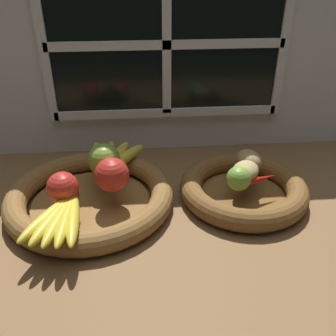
{
  "coord_description": "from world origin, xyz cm",
  "views": [
    {
      "loc": [
        -8.5,
        -72.35,
        50.99
      ],
      "look_at": [
        -2.08,
        0.01,
        9.19
      ],
      "focal_mm": 39.18,
      "sensor_mm": 36.0,
      "label": 1
    }
  ],
  "objects_px": {
    "potato_back": "(249,160)",
    "apple_green_back": "(104,159)",
    "fruit_bowl_left": "(90,196)",
    "fruit_bowl_right": "(243,189)",
    "banana_bunch_back": "(112,157)",
    "potato_large": "(245,171)",
    "chili_pepper": "(257,180)",
    "apple_red_front": "(63,187)",
    "lime_near": "(239,178)",
    "apple_red_right": "(112,175)",
    "banana_bunch_front": "(60,218)"
  },
  "relations": [
    {
      "from": "apple_red_front",
      "to": "banana_bunch_back",
      "type": "height_order",
      "value": "apple_red_front"
    },
    {
      "from": "fruit_bowl_left",
      "to": "potato_large",
      "type": "relative_size",
      "value": 4.94
    },
    {
      "from": "banana_bunch_front",
      "to": "chili_pepper",
      "type": "relative_size",
      "value": 1.58
    },
    {
      "from": "fruit_bowl_left",
      "to": "banana_bunch_back",
      "type": "bearing_deg",
      "value": 66.92
    },
    {
      "from": "apple_red_front",
      "to": "chili_pepper",
      "type": "bearing_deg",
      "value": 3.73
    },
    {
      "from": "apple_red_right",
      "to": "banana_bunch_back",
      "type": "distance_m",
      "value": 0.13
    },
    {
      "from": "fruit_bowl_right",
      "to": "lime_near",
      "type": "xyz_separation_m",
      "value": [
        -0.03,
        -0.04,
        0.06
      ]
    },
    {
      "from": "fruit_bowl_right",
      "to": "apple_red_front",
      "type": "distance_m",
      "value": 0.42
    },
    {
      "from": "apple_red_front",
      "to": "banana_bunch_front",
      "type": "bearing_deg",
      "value": -86.23
    },
    {
      "from": "potato_back",
      "to": "chili_pepper",
      "type": "xyz_separation_m",
      "value": [
        0.0,
        -0.07,
        -0.01
      ]
    },
    {
      "from": "banana_bunch_front",
      "to": "lime_near",
      "type": "relative_size",
      "value": 3.27
    },
    {
      "from": "fruit_bowl_right",
      "to": "potato_large",
      "type": "distance_m",
      "value": 0.05
    },
    {
      "from": "apple_green_back",
      "to": "banana_bunch_front",
      "type": "distance_m",
      "value": 0.2
    },
    {
      "from": "potato_large",
      "to": "banana_bunch_back",
      "type": "bearing_deg",
      "value": 159.97
    },
    {
      "from": "fruit_bowl_left",
      "to": "apple_red_right",
      "type": "xyz_separation_m",
      "value": [
        0.06,
        -0.02,
        0.07
      ]
    },
    {
      "from": "fruit_bowl_left",
      "to": "fruit_bowl_right",
      "type": "bearing_deg",
      "value": 0.0
    },
    {
      "from": "apple_red_right",
      "to": "fruit_bowl_right",
      "type": "bearing_deg",
      "value": 3.12
    },
    {
      "from": "fruit_bowl_left",
      "to": "apple_red_right",
      "type": "bearing_deg",
      "value": -16.82
    },
    {
      "from": "apple_red_right",
      "to": "chili_pepper",
      "type": "relative_size",
      "value": 0.67
    },
    {
      "from": "potato_large",
      "to": "chili_pepper",
      "type": "height_order",
      "value": "potato_large"
    },
    {
      "from": "potato_back",
      "to": "potato_large",
      "type": "distance_m",
      "value": 0.05
    },
    {
      "from": "apple_red_front",
      "to": "banana_bunch_front",
      "type": "relative_size",
      "value": 0.37
    },
    {
      "from": "apple_red_front",
      "to": "potato_large",
      "type": "relative_size",
      "value": 0.86
    },
    {
      "from": "potato_back",
      "to": "banana_bunch_back",
      "type": "bearing_deg",
      "value": 168.3
    },
    {
      "from": "potato_back",
      "to": "apple_green_back",
      "type": "bearing_deg",
      "value": 178.24
    },
    {
      "from": "apple_green_back",
      "to": "potato_back",
      "type": "xyz_separation_m",
      "value": [
        0.35,
        -0.01,
        -0.01
      ]
    },
    {
      "from": "apple_green_back",
      "to": "apple_red_right",
      "type": "bearing_deg",
      "value": -73.19
    },
    {
      "from": "banana_bunch_back",
      "to": "chili_pepper",
      "type": "relative_size",
      "value": 1.5
    },
    {
      "from": "apple_green_back",
      "to": "apple_red_right",
      "type": "xyz_separation_m",
      "value": [
        0.02,
        -0.07,
        -0.0
      ]
    },
    {
      "from": "apple_red_front",
      "to": "chili_pepper",
      "type": "height_order",
      "value": "apple_red_front"
    },
    {
      "from": "potato_large",
      "to": "banana_bunch_front",
      "type": "bearing_deg",
      "value": -162.18
    },
    {
      "from": "banana_bunch_back",
      "to": "fruit_bowl_right",
      "type": "bearing_deg",
      "value": -20.03
    },
    {
      "from": "apple_red_right",
      "to": "potato_large",
      "type": "distance_m",
      "value": 0.31
    },
    {
      "from": "apple_green_back",
      "to": "banana_bunch_back",
      "type": "height_order",
      "value": "apple_green_back"
    },
    {
      "from": "apple_red_right",
      "to": "potato_large",
      "type": "relative_size",
      "value": 0.98
    },
    {
      "from": "apple_red_front",
      "to": "apple_red_right",
      "type": "distance_m",
      "value": 0.11
    },
    {
      "from": "banana_bunch_back",
      "to": "potato_back",
      "type": "bearing_deg",
      "value": -11.7
    },
    {
      "from": "apple_red_front",
      "to": "apple_red_right",
      "type": "relative_size",
      "value": 0.88
    },
    {
      "from": "apple_green_back",
      "to": "lime_near",
      "type": "height_order",
      "value": "apple_green_back"
    },
    {
      "from": "fruit_bowl_left",
      "to": "apple_green_back",
      "type": "xyz_separation_m",
      "value": [
        0.03,
        0.06,
        0.07
      ]
    },
    {
      "from": "chili_pepper",
      "to": "apple_green_back",
      "type": "bearing_deg",
      "value": 148.37
    },
    {
      "from": "potato_back",
      "to": "lime_near",
      "type": "xyz_separation_m",
      "value": [
        -0.05,
        -0.09,
        0.0
      ]
    },
    {
      "from": "fruit_bowl_right",
      "to": "potato_large",
      "type": "bearing_deg",
      "value": -90.0
    },
    {
      "from": "fruit_bowl_left",
      "to": "banana_bunch_back",
      "type": "xyz_separation_m",
      "value": [
        0.05,
        0.12,
        0.04
      ]
    },
    {
      "from": "fruit_bowl_right",
      "to": "chili_pepper",
      "type": "distance_m",
      "value": 0.05
    },
    {
      "from": "apple_red_right",
      "to": "lime_near",
      "type": "distance_m",
      "value": 0.28
    },
    {
      "from": "apple_green_back",
      "to": "chili_pepper",
      "type": "height_order",
      "value": "apple_green_back"
    },
    {
      "from": "fruit_bowl_right",
      "to": "apple_green_back",
      "type": "relative_size",
      "value": 3.91
    },
    {
      "from": "lime_near",
      "to": "potato_large",
      "type": "bearing_deg",
      "value": 56.31
    },
    {
      "from": "apple_red_front",
      "to": "lime_near",
      "type": "distance_m",
      "value": 0.39
    }
  ]
}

